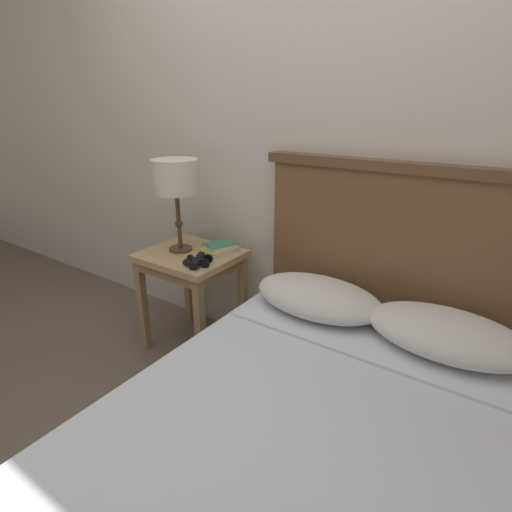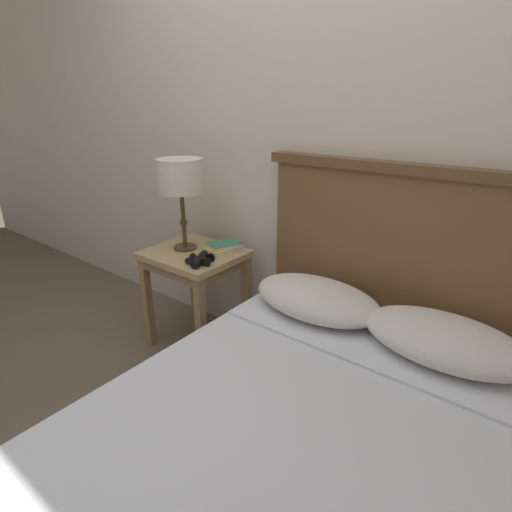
{
  "view_description": "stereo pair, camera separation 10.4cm",
  "coord_description": "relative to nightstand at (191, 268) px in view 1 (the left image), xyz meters",
  "views": [
    {
      "loc": [
        0.93,
        -0.77,
        1.37
      ],
      "look_at": [
        -0.06,
        0.68,
        0.69
      ],
      "focal_mm": 28.0,
      "sensor_mm": 36.0,
      "label": 1
    },
    {
      "loc": [
        1.01,
        -0.71,
        1.37
      ],
      "look_at": [
        -0.06,
        0.68,
        0.69
      ],
      "focal_mm": 28.0,
      "sensor_mm": 36.0,
      "label": 2
    }
  ],
  "objects": [
    {
      "name": "table_lamp",
      "position": [
        -0.07,
        0.0,
        0.49
      ],
      "size": [
        0.25,
        0.25,
        0.5
      ],
      "color": "#4C3823",
      "rests_on": "nightstand"
    },
    {
      "name": "book_on_nightstand",
      "position": [
        0.13,
        0.1,
        0.11
      ],
      "size": [
        0.17,
        0.21,
        0.03
      ],
      "color": "silver",
      "rests_on": "nightstand"
    },
    {
      "name": "binoculars_pair",
      "position": [
        0.15,
        -0.11,
        0.12
      ],
      "size": [
        0.16,
        0.16,
        0.05
      ],
      "color": "black",
      "rests_on": "nightstand"
    },
    {
      "name": "ground_plane",
      "position": [
        0.54,
        -0.73,
        -0.5
      ],
      "size": [
        20.0,
        20.0,
        0.0
      ],
      "primitive_type": "plane",
      "color": "#6B5B4C",
      "rests_on": "ground"
    },
    {
      "name": "nightstand",
      "position": [
        0.0,
        0.0,
        0.0
      ],
      "size": [
        0.51,
        0.45,
        0.59
      ],
      "color": "tan",
      "rests_on": "ground_plane"
    },
    {
      "name": "book_stacked_on_top",
      "position": [
        0.13,
        0.1,
        0.13
      ],
      "size": [
        0.18,
        0.2,
        0.03
      ],
      "color": "silver",
      "rests_on": "book_on_nightstand"
    },
    {
      "name": "bed",
      "position": [
        1.05,
        -0.6,
        -0.22
      ],
      "size": [
        1.35,
        1.94,
        1.14
      ],
      "color": "#4E3520",
      "rests_on": "ground_plane"
    },
    {
      "name": "wall_back",
      "position": [
        0.54,
        0.31,
        0.8
      ],
      "size": [
        8.0,
        0.06,
        2.6
      ],
      "color": "silver",
      "rests_on": "ground_plane"
    }
  ]
}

